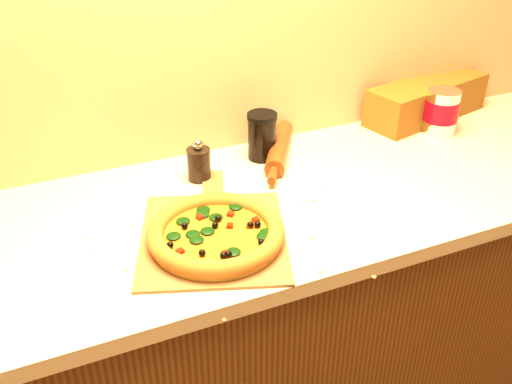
# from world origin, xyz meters

# --- Properties ---
(cabinet) EXTENTS (2.80, 0.65, 0.86)m
(cabinet) POSITION_xyz_m (0.00, 1.43, 0.43)
(cabinet) COLOR #45210E
(cabinet) RESTS_ON ground
(countertop) EXTENTS (2.84, 0.68, 0.04)m
(countertop) POSITION_xyz_m (0.00, 1.43, 0.88)
(countertop) COLOR #C2B098
(countertop) RESTS_ON cabinet
(pizza_peel) EXTENTS (0.44, 0.54, 0.01)m
(pizza_peel) POSITION_xyz_m (-0.08, 1.33, 0.90)
(pizza_peel) COLOR brown
(pizza_peel) RESTS_ON countertop
(pizza) EXTENTS (0.31, 0.31, 0.04)m
(pizza) POSITION_xyz_m (-0.08, 1.29, 0.93)
(pizza) COLOR #BE872F
(pizza) RESTS_ON pizza_peel
(bottle_cap) EXTENTS (0.03, 0.03, 0.01)m
(bottle_cap) POSITION_xyz_m (-0.07, 1.38, 0.90)
(bottle_cap) COLOR black
(bottle_cap) RESTS_ON countertop
(pepper_grinder) EXTENTS (0.06, 0.06, 0.12)m
(pepper_grinder) POSITION_xyz_m (-0.02, 1.59, 0.95)
(pepper_grinder) COLOR black
(pepper_grinder) RESTS_ON countertop
(rolling_pin) EXTENTS (0.23, 0.36, 0.06)m
(rolling_pin) POSITION_xyz_m (0.24, 1.63, 0.93)
(rolling_pin) COLOR #5F3010
(rolling_pin) RESTS_ON countertop
(coffee_canister) EXTENTS (0.11, 0.11, 0.14)m
(coffee_canister) POSITION_xyz_m (0.77, 1.57, 0.97)
(coffee_canister) COLOR silver
(coffee_canister) RESTS_ON countertop
(bread_bag) EXTENTS (0.48, 0.25, 0.13)m
(bread_bag) POSITION_xyz_m (0.82, 1.70, 0.96)
(bread_bag) COLOR brown
(bread_bag) RESTS_ON countertop
(dark_jar) EXTENTS (0.09, 0.09, 0.14)m
(dark_jar) POSITION_xyz_m (0.19, 1.64, 0.97)
(dark_jar) COLOR black
(dark_jar) RESTS_ON countertop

